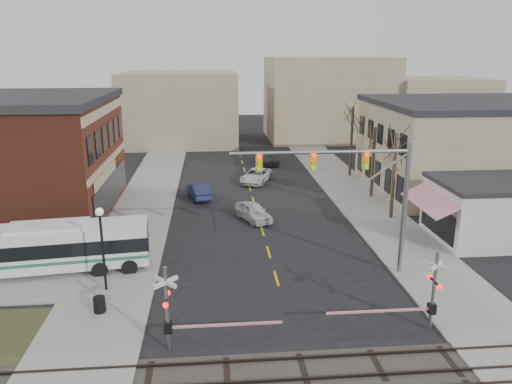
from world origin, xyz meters
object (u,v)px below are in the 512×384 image
rr_crossing_west (177,309)px  pedestrian_far (104,231)px  car_b (199,191)px  rr_crossing_east (425,292)px  transit_bus (50,247)px  pedestrian_near (144,254)px  street_lamp (101,233)px  car_d (267,158)px  trash_bin (99,304)px  car_c (256,176)px  traffic_signal_mast (359,182)px  car_a (253,212)px

rr_crossing_west → pedestrian_far: 14.64m
car_b → rr_crossing_east: bearing=101.3°
transit_bus → pedestrian_far: bearing=65.4°
pedestrian_near → street_lamp: bearing=158.0°
street_lamp → pedestrian_near: street_lamp is taller
transit_bus → street_lamp: size_ratio=2.44×
transit_bus → car_b: 17.35m
rr_crossing_west → car_d: (8.24, 37.67, -1.24)m
trash_bin → car_b: car_b is taller
transit_bus → pedestrian_near: size_ratio=6.44×
car_d → pedestrian_near: bearing=-116.1°
street_lamp → car_c: bearing=65.6°
rr_crossing_east → car_d: size_ratio=1.12×
car_c → pedestrian_near: 22.11m
pedestrian_near → car_b: bearing=-0.6°
traffic_signal_mast → rr_crossing_east: traffic_signal_mast is taller
rr_crossing_west → pedestrian_far: size_ratio=3.43×
pedestrian_far → rr_crossing_west: bearing=-120.8°
car_c → car_d: car_d is taller
car_b → car_d: (7.83, 13.83, 0.02)m
street_lamp → car_a: 14.88m
transit_bus → rr_crossing_east: rr_crossing_east is taller
trash_bin → rr_crossing_west: bearing=-39.9°
pedestrian_near → pedestrian_far: 5.69m
street_lamp → car_b: (4.76, 17.87, -2.77)m
car_a → car_d: size_ratio=0.82×
pedestrian_far → rr_crossing_east: bearing=-90.9°
trash_bin → car_c: bearing=68.1°
car_c → street_lamp: bearing=-91.9°
car_d → pedestrian_near: pedestrian_near is taller
street_lamp → car_b: size_ratio=1.11×
car_b → car_a: bearing=110.0°
trash_bin → car_a: bearing=57.0°
traffic_signal_mast → car_a: bearing=116.0°
traffic_signal_mast → car_d: bearing=93.2°
traffic_signal_mast → trash_bin: size_ratio=12.57×
transit_bus → trash_bin: (3.84, -5.22, -1.14)m
car_d → pedestrian_far: size_ratio=3.06×
rr_crossing_east → pedestrian_near: 16.31m
car_b → pedestrian_far: bearing=44.8°
car_b → pedestrian_near: (-3.00, -15.13, 0.31)m
car_b → pedestrian_near: pedestrian_near is taller
traffic_signal_mast → pedestrian_far: bearing=157.6°
car_a → car_d: car_d is taller
street_lamp → trash_bin: size_ratio=5.83×
car_a → car_c: bearing=60.8°
rr_crossing_east → car_b: rr_crossing_east is taller
rr_crossing_west → car_c: size_ratio=1.13×
street_lamp → car_a: bearing=51.1°
street_lamp → car_c: street_lamp is taller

